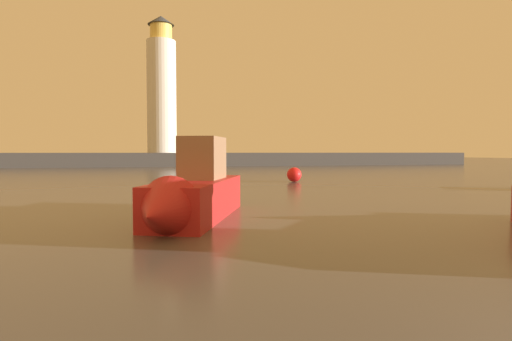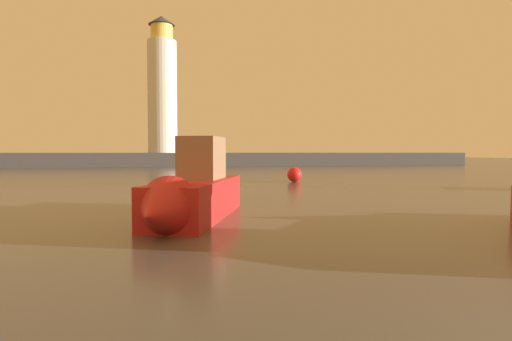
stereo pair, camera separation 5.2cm
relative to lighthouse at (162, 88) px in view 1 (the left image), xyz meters
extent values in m
plane|color=#4C4742|center=(3.91, -29.10, -11.07)|extent=(220.00, 220.00, 0.00)
cube|color=#423F3D|center=(3.91, 0.00, -10.11)|extent=(88.52, 6.61, 1.91)
cylinder|color=silver|center=(0.00, 0.00, -1.23)|extent=(4.10, 4.10, 15.85)
cylinder|color=#F2CC59|center=(0.00, 0.00, 7.80)|extent=(3.07, 3.07, 2.22)
cone|color=#33383D|center=(0.00, 0.00, 9.55)|extent=(3.69, 3.69, 1.27)
cube|color=#B21E1E|center=(0.42, -47.41, -10.49)|extent=(3.56, 5.73, 1.16)
cone|color=#B21E1E|center=(-0.73, -50.36, -10.43)|extent=(2.04, 1.98, 1.60)
cube|color=#8C6647|center=(0.64, -46.86, -9.24)|extent=(1.73, 2.08, 1.34)
sphere|color=red|center=(8.21, -33.92, -10.58)|extent=(0.98, 0.98, 0.98)
camera|label=1|loc=(-0.78, -59.83, -9.06)|focal=28.53mm
camera|label=2|loc=(-0.73, -59.84, -9.06)|focal=28.53mm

